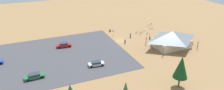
{
  "coord_description": "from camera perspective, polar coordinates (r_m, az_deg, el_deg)",
  "views": [
    {
      "loc": [
        29.8,
        62.13,
        28.72
      ],
      "look_at": [
        5.29,
        4.78,
        1.2
      ],
      "focal_mm": 33.83,
      "sensor_mm": 36.0,
      "label": 1
    }
  ],
  "objects": [
    {
      "name": "bicycle_green_mid_cluster",
      "position": [
        81.82,
        6.66,
        3.39
      ],
      "size": [
        1.71,
        0.68,
        0.89
      ],
      "color": "black",
      "rests_on": "ground"
    },
    {
      "name": "car_green_back_corner",
      "position": [
        56.02,
        -20.28,
        -7.84
      ],
      "size": [
        4.86,
        2.08,
        1.32
      ],
      "color": "#1E6B3D",
      "rests_on": "parking_lot_asphalt"
    },
    {
      "name": "bicycle_silver_trailside",
      "position": [
        90.19,
        9.67,
        5.14
      ],
      "size": [
        0.48,
        1.73,
        0.85
      ],
      "color": "black",
      "rests_on": "ground"
    },
    {
      "name": "visitor_near_lot",
      "position": [
        77.15,
        5.0,
        2.65
      ],
      "size": [
        0.36,
        0.36,
        1.88
      ],
      "color": "#2D3347",
      "rests_on": "ground"
    },
    {
      "name": "bicycle_red_lone_west",
      "position": [
        81.04,
        7.71,
        3.12
      ],
      "size": [
        1.42,
        1.06,
        0.84
      ],
      "color": "black",
      "rests_on": "ground"
    },
    {
      "name": "bicycle_black_yard_front",
      "position": [
        92.19,
        10.47,
        5.51
      ],
      "size": [
        1.54,
        0.96,
        0.87
      ],
      "color": "black",
      "rests_on": "ground"
    },
    {
      "name": "pine_midwest",
      "position": [
        49.78,
        18.2,
        -5.73
      ],
      "size": [
        3.3,
        3.3,
        7.83
      ],
      "color": "brown",
      "rests_on": "ground"
    },
    {
      "name": "car_red_far_end",
      "position": [
        71.09,
        -12.89,
        0.04
      ],
      "size": [
        4.77,
        2.19,
        1.5
      ],
      "color": "red",
      "rests_on": "parking_lot_asphalt"
    },
    {
      "name": "bicycle_yellow_lone_east",
      "position": [
        83.4,
        8.33,
        3.68
      ],
      "size": [
        1.69,
        0.5,
        0.78
      ],
      "color": "black",
      "rests_on": "ground"
    },
    {
      "name": "visitor_at_bikes",
      "position": [
        76.77,
        10.18,
        2.21
      ],
      "size": [
        0.36,
        0.36,
        1.81
      ],
      "color": "#2D3347",
      "rests_on": "ground"
    },
    {
      "name": "trash_bin",
      "position": [
        83.0,
        -0.53,
        3.9
      ],
      "size": [
        0.6,
        0.6,
        0.9
      ],
      "primitive_type": "cylinder",
      "color": "brown",
      "rests_on": "ground"
    },
    {
      "name": "parking_lot_asphalt",
      "position": [
        65.4,
        -15.03,
        -3.1
      ],
      "size": [
        42.32,
        32.44,
        0.05
      ],
      "primitive_type": "cube",
      "color": "#424247",
      "rests_on": "ground"
    },
    {
      "name": "bicycle_white_near_porch",
      "position": [
        81.35,
        9.62,
        3.06
      ],
      "size": [
        1.56,
        0.7,
        0.81
      ],
      "color": "black",
      "rests_on": "ground"
    },
    {
      "name": "bicycle_blue_edge_south",
      "position": [
        86.97,
        10.53,
        4.36
      ],
      "size": [
        1.38,
        1.08,
        0.83
      ],
      "color": "black",
      "rests_on": "ground"
    },
    {
      "name": "visitor_by_pavilion",
      "position": [
        72.07,
        3.54,
        1.02
      ],
      "size": [
        0.36,
        0.39,
        1.64
      ],
      "color": "#2D3347",
      "rests_on": "ground"
    },
    {
      "name": "car_silver_front_row",
      "position": [
        58.28,
        -4.3,
        -5.01
      ],
      "size": [
        4.56,
        2.24,
        1.28
      ],
      "color": "#BCBCC1",
      "rests_on": "parking_lot_asphalt"
    },
    {
      "name": "bike_pavilion",
      "position": [
        71.26,
        15.88,
        1.8
      ],
      "size": [
        13.67,
        10.02,
        5.53
      ],
      "color": "beige",
      "rests_on": "ground"
    },
    {
      "name": "ground",
      "position": [
        74.65,
        2.3,
        1.16
      ],
      "size": [
        160.0,
        160.0,
        0.0
      ],
      "primitive_type": "plane",
      "color": "#937047",
      "rests_on": "ground"
    },
    {
      "name": "lot_sign",
      "position": [
        78.6,
        0.32,
        3.48
      ],
      "size": [
        0.56,
        0.08,
        2.2
      ],
      "color": "#99999E",
      "rests_on": "ground"
    }
  ]
}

